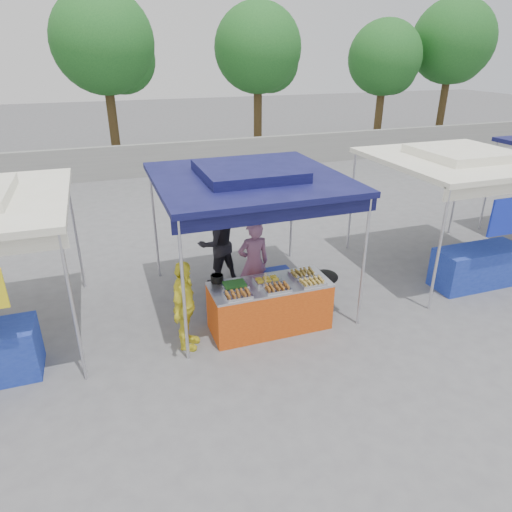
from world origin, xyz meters
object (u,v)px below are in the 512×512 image
object	(u,v)px
vendor_table	(270,306)
vendor_woman	(254,263)
customer_person	(185,306)
helper_man	(217,243)
cooking_pot	(217,278)
wok_burner	(325,287)

from	to	relation	value
vendor_table	vendor_woman	distance (m)	0.98
customer_person	helper_man	bearing A→B (deg)	-1.44
vendor_table	vendor_woman	size ratio (longest dim) A/B	1.22
vendor_woman	customer_person	size ratio (longest dim) A/B	1.09
cooking_pot	wok_burner	distance (m)	2.01
helper_man	customer_person	xyz separation A→B (m)	(-1.06, -2.06, -0.09)
wok_burner	customer_person	size ratio (longest dim) A/B	0.52
cooking_pot	helper_man	distance (m)	1.68
cooking_pot	vendor_woman	distance (m)	1.00
helper_man	customer_person	size ratio (longest dim) A/B	1.12
cooking_pot	vendor_table	bearing A→B (deg)	-23.31
vendor_woman	helper_man	world-z (taller)	helper_man
vendor_table	helper_man	bearing A→B (deg)	101.03
wok_burner	helper_man	distance (m)	2.35
wok_burner	vendor_woman	distance (m)	1.36
wok_burner	vendor_woman	xyz separation A→B (m)	(-1.13, 0.66, 0.36)
cooking_pot	customer_person	xyz separation A→B (m)	(-0.64, -0.43, -0.16)
wok_burner	helper_man	xyz separation A→B (m)	(-1.53, 1.74, 0.38)
cooking_pot	customer_person	world-z (taller)	customer_person
vendor_table	wok_burner	size ratio (longest dim) A/B	2.57
vendor_table	wok_burner	distance (m)	1.17
wok_burner	customer_person	world-z (taller)	customer_person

